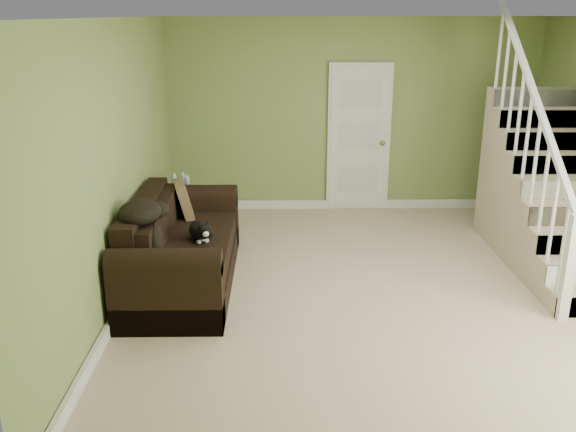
{
  "coord_description": "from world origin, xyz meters",
  "views": [
    {
      "loc": [
        -1.0,
        -5.52,
        2.64
      ],
      "look_at": [
        -0.91,
        0.05,
        0.77
      ],
      "focal_mm": 38.0,
      "sensor_mm": 36.0,
      "label": 1
    }
  ],
  "objects_px": {
    "sofa": "(179,252)",
    "side_table": "(184,214)",
    "banana": "(187,254)",
    "cat": "(199,231)"
  },
  "relations": [
    {
      "from": "cat",
      "to": "banana",
      "type": "bearing_deg",
      "value": -119.9
    },
    {
      "from": "cat",
      "to": "banana",
      "type": "distance_m",
      "value": 0.44
    },
    {
      "from": "sofa",
      "to": "banana",
      "type": "bearing_deg",
      "value": -71.32
    },
    {
      "from": "sofa",
      "to": "banana",
      "type": "relative_size",
      "value": 12.32
    },
    {
      "from": "cat",
      "to": "banana",
      "type": "xyz_separation_m",
      "value": [
        -0.06,
        -0.43,
        -0.07
      ]
    },
    {
      "from": "side_table",
      "to": "cat",
      "type": "bearing_deg",
      "value": -75.19
    },
    {
      "from": "sofa",
      "to": "side_table",
      "type": "relative_size",
      "value": 2.86
    },
    {
      "from": "sofa",
      "to": "cat",
      "type": "height_order",
      "value": "sofa"
    },
    {
      "from": "banana",
      "to": "sofa",
      "type": "bearing_deg",
      "value": 99.06
    },
    {
      "from": "sofa",
      "to": "cat",
      "type": "relative_size",
      "value": 4.36
    }
  ]
}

